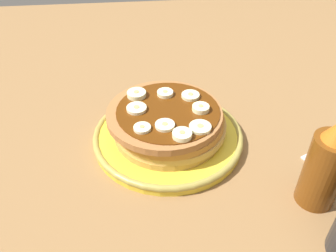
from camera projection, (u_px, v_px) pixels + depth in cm
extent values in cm
cube|color=olive|center=(168.00, 147.00, 61.24)|extent=(140.00, 140.00, 3.00)
cylinder|color=yellow|center=(168.00, 137.00, 59.81)|extent=(25.07, 25.07, 1.58)
torus|color=#A49342|center=(168.00, 134.00, 59.47)|extent=(25.42, 25.42, 1.10)
cylinder|color=#C19141|center=(170.00, 132.00, 58.63)|extent=(18.18, 18.18, 1.17)
cylinder|color=tan|center=(171.00, 125.00, 58.25)|extent=(18.32, 18.32, 1.17)
cylinder|color=#BB7C32|center=(170.00, 120.00, 57.42)|extent=(18.48, 18.48, 1.17)
cylinder|color=#A46838|center=(165.00, 115.00, 56.39)|extent=(18.87, 18.87, 1.17)
cylinder|color=#592B0A|center=(168.00, 110.00, 56.34)|extent=(16.81, 16.81, 0.16)
cylinder|color=#FAF4BA|center=(201.00, 108.00, 56.08)|extent=(2.77, 2.77, 0.97)
cylinder|color=tan|center=(201.00, 106.00, 55.75)|extent=(0.77, 0.77, 0.08)
cylinder|color=beige|center=(165.00, 126.00, 52.92)|extent=(3.02, 3.02, 0.63)
cylinder|color=tan|center=(165.00, 124.00, 52.70)|extent=(0.85, 0.85, 0.08)
cylinder|color=#EFEFB8|center=(137.00, 94.00, 59.26)|extent=(3.22, 3.22, 0.98)
cylinder|color=tan|center=(136.00, 92.00, 58.93)|extent=(0.90, 0.90, 0.08)
cylinder|color=#F6EABA|center=(167.00, 93.00, 59.69)|extent=(2.76, 2.76, 0.78)
cylinder|color=tan|center=(167.00, 91.00, 59.42)|extent=(0.77, 0.77, 0.08)
cylinder|color=#F0EDC1|center=(142.00, 128.00, 52.40)|extent=(2.64, 2.64, 0.62)
cylinder|color=tan|center=(142.00, 126.00, 52.18)|extent=(0.74, 0.74, 0.08)
cylinder|color=#EBEABA|center=(182.00, 135.00, 50.98)|extent=(2.93, 2.93, 0.92)
cylinder|color=tan|center=(182.00, 132.00, 50.66)|extent=(0.82, 0.82, 0.08)
cylinder|color=beige|center=(190.00, 96.00, 59.14)|extent=(3.06, 3.06, 0.70)
cylinder|color=tan|center=(191.00, 94.00, 58.90)|extent=(0.86, 0.86, 0.08)
cylinder|color=#F1E6B8|center=(137.00, 109.00, 56.28)|extent=(3.26, 3.26, 0.67)
cylinder|color=tan|center=(136.00, 107.00, 56.04)|extent=(0.91, 0.91, 0.08)
cylinder|color=#EDEDBA|center=(200.00, 127.00, 52.57)|extent=(3.37, 3.37, 0.61)
cylinder|color=tan|center=(200.00, 126.00, 52.35)|extent=(0.94, 0.94, 0.08)
cube|color=silver|center=(311.00, 155.00, 57.00)|extent=(2.62, 3.71, 0.50)
cylinder|color=brown|center=(324.00, 171.00, 46.78)|extent=(5.34, 5.34, 11.23)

